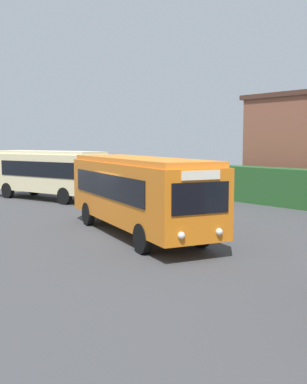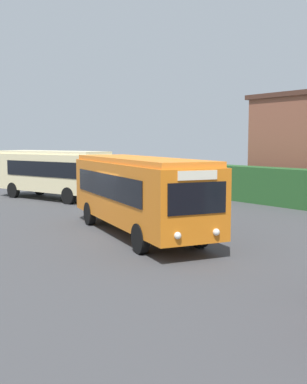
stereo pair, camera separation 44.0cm
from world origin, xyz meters
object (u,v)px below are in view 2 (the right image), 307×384
(bus_cream, at_px, (53,171))
(bus_orange, at_px, (138,190))
(person_left, at_px, (55,179))
(person_center, at_px, (203,203))

(bus_cream, relative_size, bus_orange, 0.91)
(bus_orange, bearing_deg, person_left, 178.93)
(bus_cream, xyz_separation_m, bus_orange, (12.74, -2.37, -0.01))
(person_left, distance_m, person_center, 16.01)
(bus_cream, bearing_deg, person_center, 169.89)
(bus_orange, relative_size, person_center, 5.26)
(bus_cream, height_order, person_left, bus_cream)
(bus_cream, relative_size, person_center, 4.78)
(bus_orange, relative_size, person_left, 5.18)
(bus_orange, distance_m, person_center, 3.61)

